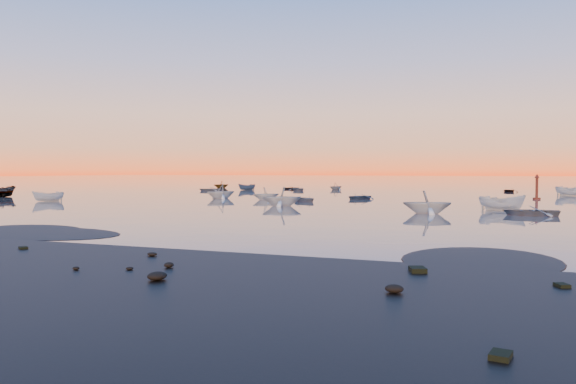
% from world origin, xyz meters
% --- Properties ---
extents(ground, '(600.00, 600.00, 0.00)m').
position_xyz_m(ground, '(0.00, 100.00, 0.00)').
color(ground, '#645954').
rests_on(ground, ground).
extents(mud_lobes, '(140.00, 6.00, 0.07)m').
position_xyz_m(mud_lobes, '(0.00, -1.00, 0.01)').
color(mud_lobes, black).
rests_on(mud_lobes, ground).
extents(moored_fleet, '(124.00, 58.00, 1.20)m').
position_xyz_m(moored_fleet, '(0.00, 53.00, 0.00)').
color(moored_fleet, beige).
rests_on(moored_fleet, ground).
extents(boat_near_left, '(4.16, 4.03, 1.02)m').
position_xyz_m(boat_near_left, '(-4.26, 38.10, 0.00)').
color(boat_near_left, slate).
rests_on(boat_near_left, ground).
extents(boat_near_center, '(2.00, 4.28, 1.45)m').
position_xyz_m(boat_near_center, '(18.01, 30.66, 0.00)').
color(boat_near_center, beige).
rests_on(boat_near_center, ground).
extents(channel_marker, '(0.96, 0.96, 3.43)m').
position_xyz_m(channel_marker, '(22.05, 54.23, 1.35)').
color(channel_marker, '#4B1910').
rests_on(channel_marker, ground).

